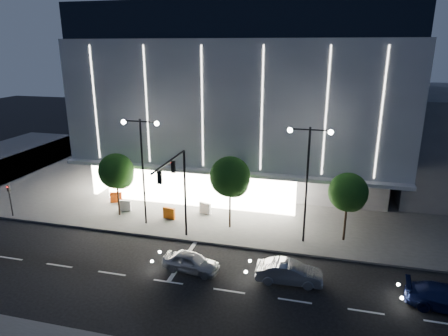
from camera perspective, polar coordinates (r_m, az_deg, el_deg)
The scene contains 16 objects.
ground at distance 28.60m, azimuth -10.63°, elevation -13.57°, with size 160.00×160.00×0.00m, color black.
sidewalk_museum at distance 48.68m, azimuth 6.68°, elevation -0.20°, with size 70.00×40.00×0.15m, color #474747.
museum at distance 45.44m, azimuth 4.22°, elevation 10.51°, with size 30.00×25.80×18.00m.
traffic_mast at distance 28.92m, azimuth -6.63°, elevation -2.03°, with size 0.33×5.89×7.07m.
street_lamp_west at distance 32.52m, azimuth -11.62°, elevation 1.60°, with size 3.16×0.36×9.00m.
street_lamp_east at distance 29.39m, azimuth 11.87°, elevation -0.07°, with size 3.16×0.36×9.00m.
ped_signal_far at distance 39.24m, azimuth -28.27°, elevation -3.70°, with size 0.22×0.24×3.00m.
tree_left at distance 35.28m, azimuth -15.08°, elevation -0.68°, with size 3.02×3.02×5.72m.
tree_mid at distance 31.62m, azimuth 0.92°, elevation -1.56°, with size 3.25×3.25×6.15m.
tree_right at distance 31.07m, azimuth 17.32°, elevation -3.59°, with size 2.91×2.91×5.51m.
car_lead at distance 27.36m, azimuth -4.72°, elevation -13.23°, with size 1.56×3.87×1.32m, color #A9ACB1.
car_second at distance 26.43m, azimuth 9.28°, elevation -14.52°, with size 1.46×4.20×1.38m, color #9EA1A5.
barrier_a at distance 39.36m, azimuth -15.17°, elevation -4.05°, with size 1.10×0.25×1.00m, color #EC450D.
barrier_b at distance 37.16m, azimuth -13.98°, elevation -5.24°, with size 1.10×0.25×1.00m, color silver.
barrier_c at distance 34.83m, azimuth -7.86°, elevation -6.41°, with size 1.10×0.25×1.00m, color orange.
barrier_d at distance 35.56m, azimuth -2.72°, elevation -5.75°, with size 1.10×0.25×1.00m, color white.
Camera 1 is at (10.96, -22.12, 14.44)m, focal length 32.00 mm.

